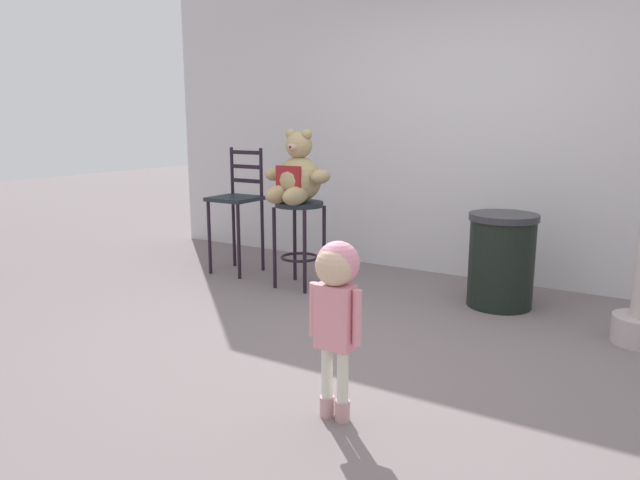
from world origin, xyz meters
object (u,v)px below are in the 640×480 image
object	(u,v)px
bar_stool_with_teddy	(299,226)
child_walking	(336,292)
trash_bin	(501,260)
teddy_bear	(297,176)
bar_chair_empty	(237,204)

from	to	relation	value
bar_stool_with_teddy	child_walking	size ratio (longest dim) A/B	0.85
child_walking	trash_bin	xyz separation A→B (m)	(0.19, 2.19, -0.27)
bar_stool_with_teddy	teddy_bear	distance (m)	0.43
bar_chair_empty	teddy_bear	bearing A→B (deg)	-11.45
teddy_bear	bar_stool_with_teddy	bearing A→B (deg)	90.00
child_walking	bar_chair_empty	distance (m)	2.95
bar_stool_with_teddy	trash_bin	world-z (taller)	bar_stool_with_teddy
child_walking	bar_chair_empty	xyz separation A→B (m)	(-2.21, 1.96, 0.02)
teddy_bear	trash_bin	size ratio (longest dim) A/B	0.84
bar_stool_with_teddy	child_walking	distance (m)	2.32
teddy_bear	trash_bin	distance (m)	1.77
teddy_bear	trash_bin	world-z (taller)	teddy_bear
teddy_bear	bar_chair_empty	bearing A→B (deg)	168.55
trash_bin	bar_chair_empty	bearing A→B (deg)	-174.42
bar_stool_with_teddy	bar_chair_empty	world-z (taller)	bar_chair_empty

